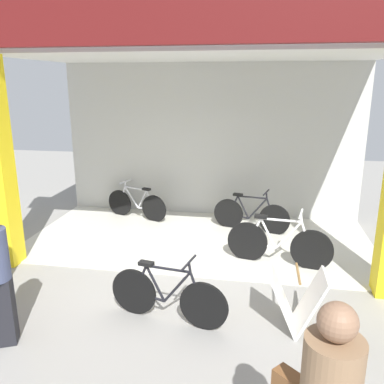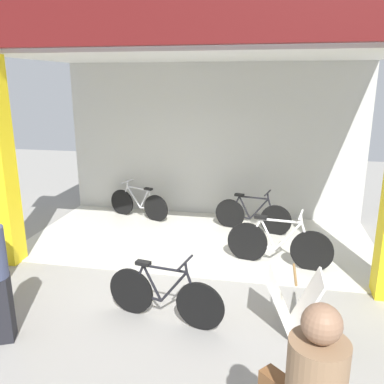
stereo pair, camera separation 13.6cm
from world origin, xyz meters
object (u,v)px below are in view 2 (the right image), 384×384
Objects in this scene: bicycle_inside_2 at (139,204)px; sandwich_board_sign at (293,302)px; bicycle_inside_1 at (252,215)px; bicycle_parked_0 at (164,296)px; bicycle_inside_0 at (278,244)px.

bicycle_inside_2 is 4.76m from sandwich_board_sign.
bicycle_inside_1 is at bearing 101.21° from sandwich_board_sign.
bicycle_inside_1 is at bearing 74.57° from bicycle_parked_0.
sandwich_board_sign is at bearing 3.83° from bicycle_parked_0.
bicycle_inside_1 reaches higher than bicycle_inside_2.
bicycle_inside_2 is 1.90× the size of sandwich_board_sign.
bicycle_inside_1 is 3.31m from sandwich_board_sign.
bicycle_inside_0 is 2.35m from bicycle_parked_0.
bicycle_inside_2 is at bearing 172.16° from bicycle_inside_1.
bicycle_inside_2 is (-2.98, 1.82, -0.05)m from bicycle_inside_0.
sandwich_board_sign is (3.13, -3.59, 0.05)m from bicycle_inside_2.
bicycle_inside_0 reaches higher than bicycle_parked_0.
bicycle_inside_2 is at bearing 112.87° from bicycle_parked_0.
sandwich_board_sign is (1.57, 0.10, 0.03)m from bicycle_parked_0.
bicycle_inside_0 reaches higher than bicycle_inside_2.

